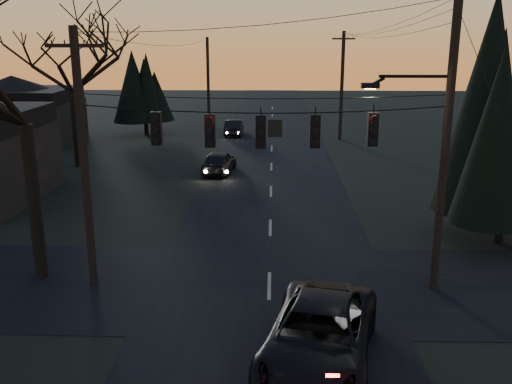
{
  "coord_description": "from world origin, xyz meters",
  "views": [
    {
      "loc": [
        0.08,
        -7.77,
        8.23
      ],
      "look_at": [
        -0.42,
        8.9,
        3.61
      ],
      "focal_mm": 40.0,
      "sensor_mm": 36.0,
      "label": 1
    }
  ],
  "objects_px": {
    "evergreen_right": "(512,122)",
    "sedan_oncoming_a": "(219,162)",
    "utility_pole_right": "(433,288)",
    "utility_pole_left": "(94,284)",
    "utility_pole_far_l": "(209,124)",
    "suv_near": "(319,336)",
    "sedan_oncoming_b": "(234,127)",
    "utility_pole_far_r": "(340,140)",
    "bare_tree_left": "(18,56)"
  },
  "relations": [
    {
      "from": "utility_pole_right",
      "to": "bare_tree_left",
      "type": "xyz_separation_m",
      "value": [
        -13.51,
        0.54,
        7.56
      ]
    },
    {
      "from": "utility_pole_right",
      "to": "evergreen_right",
      "type": "bearing_deg",
      "value": 49.4
    },
    {
      "from": "utility_pole_far_r",
      "to": "utility_pole_far_l",
      "type": "bearing_deg",
      "value": 145.18
    },
    {
      "from": "utility_pole_far_l",
      "to": "evergreen_right",
      "type": "xyz_separation_m",
      "value": [
        15.34,
        -31.52,
        4.95
      ]
    },
    {
      "from": "utility_pole_left",
      "to": "bare_tree_left",
      "type": "xyz_separation_m",
      "value": [
        -2.01,
        0.54,
        7.56
      ]
    },
    {
      "from": "utility_pole_right",
      "to": "suv_near",
      "type": "bearing_deg",
      "value": -131.79
    },
    {
      "from": "evergreen_right",
      "to": "sedan_oncoming_b",
      "type": "xyz_separation_m",
      "value": [
        -12.54,
        25.43,
        -4.3
      ]
    },
    {
      "from": "sedan_oncoming_a",
      "to": "utility_pole_far_l",
      "type": "bearing_deg",
      "value": -75.42
    },
    {
      "from": "suv_near",
      "to": "sedan_oncoming_a",
      "type": "height_order",
      "value": "suv_near"
    },
    {
      "from": "utility_pole_left",
      "to": "sedan_oncoming_a",
      "type": "bearing_deg",
      "value": 80.23
    },
    {
      "from": "evergreen_right",
      "to": "sedan_oncoming_a",
      "type": "bearing_deg",
      "value": 136.79
    },
    {
      "from": "suv_near",
      "to": "evergreen_right",
      "type": "bearing_deg",
      "value": 61.67
    },
    {
      "from": "utility_pole_left",
      "to": "evergreen_right",
      "type": "bearing_deg",
      "value": 16.28
    },
    {
      "from": "utility_pole_right",
      "to": "utility_pole_far_l",
      "type": "relative_size",
      "value": 1.25
    },
    {
      "from": "suv_near",
      "to": "sedan_oncoming_a",
      "type": "distance_m",
      "value": 21.43
    },
    {
      "from": "utility_pole_right",
      "to": "utility_pole_far_r",
      "type": "height_order",
      "value": "utility_pole_right"
    },
    {
      "from": "utility_pole_left",
      "to": "suv_near",
      "type": "height_order",
      "value": "utility_pole_left"
    },
    {
      "from": "utility_pole_left",
      "to": "evergreen_right",
      "type": "distance_m",
      "value": 16.73
    },
    {
      "from": "utility_pole_right",
      "to": "sedan_oncoming_b",
      "type": "distance_m",
      "value": 31.15
    },
    {
      "from": "utility_pole_far_l",
      "to": "suv_near",
      "type": "relative_size",
      "value": 1.4
    },
    {
      "from": "utility_pole_far_l",
      "to": "suv_near",
      "type": "bearing_deg",
      "value": -79.82
    },
    {
      "from": "sedan_oncoming_a",
      "to": "utility_pole_far_r",
      "type": "bearing_deg",
      "value": -120.03
    },
    {
      "from": "sedan_oncoming_a",
      "to": "sedan_oncoming_b",
      "type": "distance_m",
      "value": 13.65
    },
    {
      "from": "evergreen_right",
      "to": "utility_pole_right",
      "type": "bearing_deg",
      "value": -130.6
    },
    {
      "from": "bare_tree_left",
      "to": "utility_pole_right",
      "type": "bearing_deg",
      "value": -2.28
    },
    {
      "from": "utility_pole_left",
      "to": "utility_pole_far_r",
      "type": "distance_m",
      "value": 30.27
    },
    {
      "from": "utility_pole_far_l",
      "to": "utility_pole_left",
      "type": "bearing_deg",
      "value": -90.0
    },
    {
      "from": "utility_pole_left",
      "to": "sedan_oncoming_a",
      "type": "xyz_separation_m",
      "value": [
        2.8,
        16.26,
        0.69
      ]
    },
    {
      "from": "utility_pole_right",
      "to": "utility_pole_left",
      "type": "relative_size",
      "value": 1.18
    },
    {
      "from": "bare_tree_left",
      "to": "suv_near",
      "type": "relative_size",
      "value": 1.89
    },
    {
      "from": "evergreen_right",
      "to": "suv_near",
      "type": "distance_m",
      "value": 12.88
    },
    {
      "from": "suv_near",
      "to": "utility_pole_left",
      "type": "bearing_deg",
      "value": 160.21
    },
    {
      "from": "utility_pole_far_r",
      "to": "utility_pole_right",
      "type": "bearing_deg",
      "value": -90.0
    },
    {
      "from": "utility_pole_far_r",
      "to": "evergreen_right",
      "type": "bearing_deg",
      "value": -80.73
    },
    {
      "from": "sedan_oncoming_b",
      "to": "utility_pole_far_r",
      "type": "bearing_deg",
      "value": 168.34
    },
    {
      "from": "bare_tree_left",
      "to": "suv_near",
      "type": "xyz_separation_m",
      "value": [
        9.32,
        -5.23,
        -6.76
      ]
    },
    {
      "from": "utility_pole_left",
      "to": "sedan_oncoming_a",
      "type": "distance_m",
      "value": 16.51
    },
    {
      "from": "utility_pole_left",
      "to": "sedan_oncoming_b",
      "type": "height_order",
      "value": "utility_pole_left"
    },
    {
      "from": "sedan_oncoming_a",
      "to": "utility_pole_right",
      "type": "bearing_deg",
      "value": 124.66
    },
    {
      "from": "utility_pole_left",
      "to": "utility_pole_far_l",
      "type": "distance_m",
      "value": 36.0
    },
    {
      "from": "bare_tree_left",
      "to": "sedan_oncoming_b",
      "type": "distance_m",
      "value": 30.55
    },
    {
      "from": "utility_pole_right",
      "to": "utility_pole_left",
      "type": "bearing_deg",
      "value": 180.0
    },
    {
      "from": "utility_pole_far_l",
      "to": "suv_near",
      "type": "height_order",
      "value": "utility_pole_far_l"
    },
    {
      "from": "utility_pole_far_r",
      "to": "suv_near",
      "type": "distance_m",
      "value": 32.97
    },
    {
      "from": "utility_pole_left",
      "to": "evergreen_right",
      "type": "relative_size",
      "value": 0.98
    },
    {
      "from": "evergreen_right",
      "to": "sedan_oncoming_a",
      "type": "distance_m",
      "value": 17.72
    },
    {
      "from": "utility_pole_right",
      "to": "sedan_oncoming_a",
      "type": "height_order",
      "value": "utility_pole_right"
    },
    {
      "from": "evergreen_right",
      "to": "sedan_oncoming_a",
      "type": "height_order",
      "value": "evergreen_right"
    },
    {
      "from": "utility_pole_far_r",
      "to": "utility_pole_far_l",
      "type": "xyz_separation_m",
      "value": [
        -11.5,
        8.0,
        0.0
      ]
    },
    {
      "from": "suv_near",
      "to": "sedan_oncoming_a",
      "type": "relative_size",
      "value": 1.41
    }
  ]
}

